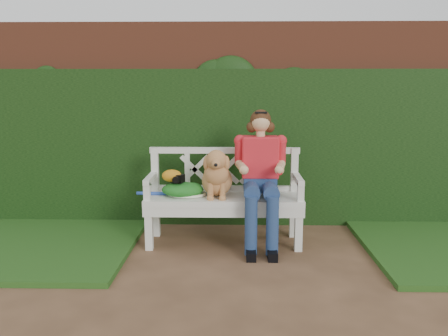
{
  "coord_description": "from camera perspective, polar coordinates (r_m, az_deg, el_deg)",
  "views": [
    {
      "loc": [
        -0.14,
        -3.48,
        1.55
      ],
      "look_at": [
        -0.24,
        0.99,
        0.75
      ],
      "focal_mm": 38.0,
      "sensor_mm": 36.0,
      "label": 1
    }
  ],
  "objects": [
    {
      "name": "ivy_hedge",
      "position": [
        5.21,
        2.8,
        2.42
      ],
      "size": [
        10.0,
        0.18,
        1.7
      ],
      "primitive_type": "cube",
      "color": "#234216",
      "rests_on": "ground"
    },
    {
      "name": "grass_left",
      "position": [
        5.16,
        -25.05,
        -8.03
      ],
      "size": [
        2.6,
        2.0,
        0.05
      ],
      "primitive_type": "cube",
      "color": "#123E0E",
      "rests_on": "ground"
    },
    {
      "name": "seated_woman",
      "position": [
        4.55,
        4.37,
        -1.7
      ],
      "size": [
        0.76,
        0.85,
        1.24
      ],
      "primitive_type": null,
      "rotation": [
        0.0,
        0.0,
        0.42
      ],
      "color": "#EC373F",
      "rests_on": "ground"
    },
    {
      "name": "tennis_racket",
      "position": [
        4.62,
        -4.88,
        -3.07
      ],
      "size": [
        0.77,
        0.5,
        0.03
      ],
      "primitive_type": null,
      "rotation": [
        0.0,
        0.0,
        0.31
      ],
      "color": "white",
      "rests_on": "garden_bench"
    },
    {
      "name": "baseball_glove",
      "position": [
        4.56,
        -6.3,
        -0.94
      ],
      "size": [
        0.23,
        0.21,
        0.12
      ],
      "primitive_type": "ellipsoid",
      "rotation": [
        0.0,
        0.0,
        0.41
      ],
      "color": "#BD7815",
      "rests_on": "green_bag"
    },
    {
      "name": "brick_wall",
      "position": [
        5.4,
        2.76,
        5.36
      ],
      "size": [
        10.0,
        0.3,
        2.2
      ],
      "primitive_type": "cube",
      "color": "brown",
      "rests_on": "ground"
    },
    {
      "name": "green_bag",
      "position": [
        4.57,
        -5.0,
        -2.55
      ],
      "size": [
        0.41,
        0.32,
        0.14
      ],
      "primitive_type": null,
      "rotation": [
        0.0,
        0.0,
        0.02
      ],
      "color": "green",
      "rests_on": "garden_bench"
    },
    {
      "name": "garden_bench",
      "position": [
        4.66,
        0.0,
        -6.19
      ],
      "size": [
        1.63,
        0.76,
        0.48
      ],
      "primitive_type": null,
      "rotation": [
        0.0,
        0.0,
        -0.1
      ],
      "color": "white",
      "rests_on": "ground"
    },
    {
      "name": "camera_item",
      "position": [
        4.55,
        -5.6,
        -1.25
      ],
      "size": [
        0.14,
        0.13,
        0.08
      ],
      "primitive_type": "cube",
      "rotation": [
        0.0,
        0.0,
        -0.39
      ],
      "color": "black",
      "rests_on": "green_bag"
    },
    {
      "name": "ground",
      "position": [
        3.81,
        3.35,
        -13.87
      ],
      "size": [
        60.0,
        60.0,
        0.0
      ],
      "primitive_type": "plane",
      "color": "#4C3421"
    },
    {
      "name": "dog",
      "position": [
        4.51,
        -0.87,
        -0.51
      ],
      "size": [
        0.45,
        0.52,
        0.47
      ],
      "primitive_type": null,
      "rotation": [
        0.0,
        0.0,
        -0.39
      ],
      "color": "#986441",
      "rests_on": "garden_bench"
    }
  ]
}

